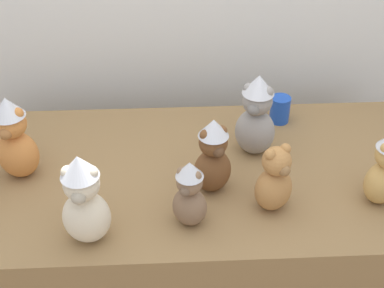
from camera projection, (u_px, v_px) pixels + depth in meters
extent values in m
cube|color=olive|center=(192.00, 244.00, 2.15)|extent=(1.73, 0.86, 0.78)
ellipsoid|color=#D17F3D|center=(18.00, 154.00, 1.84)|extent=(0.16, 0.15, 0.18)
sphere|color=#D17F3D|center=(11.00, 123.00, 1.76)|extent=(0.11, 0.11, 0.11)
sphere|color=#D17F3D|center=(18.00, 113.00, 1.74)|extent=(0.04, 0.04, 0.04)
sphere|color=#A06536|center=(6.00, 133.00, 1.73)|extent=(0.04, 0.04, 0.04)
cone|color=silver|center=(6.00, 107.00, 1.73)|extent=(0.11, 0.11, 0.07)
ellipsoid|color=beige|center=(87.00, 217.00, 1.59)|extent=(0.15, 0.13, 0.18)
sphere|color=beige|center=(81.00, 184.00, 1.51)|extent=(0.11, 0.11, 0.11)
sphere|color=beige|center=(68.00, 172.00, 1.49)|extent=(0.04, 0.04, 0.04)
sphere|color=beige|center=(91.00, 173.00, 1.49)|extent=(0.04, 0.04, 0.04)
sphere|color=#ABA08A|center=(79.00, 197.00, 1.48)|extent=(0.05, 0.05, 0.05)
cone|color=silver|center=(78.00, 166.00, 1.48)|extent=(0.11, 0.11, 0.07)
ellipsoid|color=gray|center=(255.00, 132.00, 1.95)|extent=(0.19, 0.17, 0.18)
sphere|color=gray|center=(257.00, 100.00, 1.87)|extent=(0.11, 0.11, 0.11)
sphere|color=gray|center=(249.00, 88.00, 1.86)|extent=(0.04, 0.04, 0.04)
sphere|color=gray|center=(268.00, 92.00, 1.84)|extent=(0.04, 0.04, 0.04)
sphere|color=slate|center=(254.00, 109.00, 1.84)|extent=(0.05, 0.05, 0.05)
cone|color=silver|center=(259.00, 84.00, 1.83)|extent=(0.12, 0.12, 0.07)
ellipsoid|color=#B27A42|center=(273.00, 189.00, 1.71)|extent=(0.16, 0.15, 0.16)
sphere|color=#B27A42|center=(277.00, 161.00, 1.64)|extent=(0.09, 0.09, 0.09)
sphere|color=#B27A42|center=(270.00, 154.00, 1.61)|extent=(0.04, 0.04, 0.04)
sphere|color=#B27A42|center=(285.00, 149.00, 1.63)|extent=(0.04, 0.04, 0.04)
sphere|color=olive|center=(284.00, 170.00, 1.62)|extent=(0.04, 0.04, 0.04)
ellipsoid|color=brown|center=(212.00, 170.00, 1.79)|extent=(0.16, 0.15, 0.16)
sphere|color=brown|center=(213.00, 142.00, 1.72)|extent=(0.10, 0.10, 0.10)
sphere|color=brown|center=(205.00, 135.00, 1.68)|extent=(0.04, 0.04, 0.04)
sphere|color=brown|center=(222.00, 131.00, 1.70)|extent=(0.04, 0.04, 0.04)
sphere|color=brown|center=(219.00, 151.00, 1.69)|extent=(0.04, 0.04, 0.04)
cone|color=silver|center=(214.00, 128.00, 1.68)|extent=(0.10, 0.10, 0.06)
ellipsoid|color=#7F6047|center=(190.00, 207.00, 1.66)|extent=(0.14, 0.13, 0.14)
sphere|color=#7F6047|center=(190.00, 182.00, 1.60)|extent=(0.08, 0.08, 0.08)
sphere|color=#7F6047|center=(182.00, 172.00, 1.59)|extent=(0.03, 0.03, 0.03)
sphere|color=#7F6047|center=(197.00, 176.00, 1.57)|extent=(0.03, 0.03, 0.03)
sphere|color=brown|center=(185.00, 191.00, 1.58)|extent=(0.03, 0.03, 0.03)
cone|color=silver|center=(190.00, 169.00, 1.57)|extent=(0.09, 0.09, 0.05)
ellipsoid|color=tan|center=(382.00, 183.00, 1.74)|extent=(0.16, 0.16, 0.16)
cylinder|color=blue|center=(280.00, 109.00, 2.14)|extent=(0.08, 0.08, 0.11)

